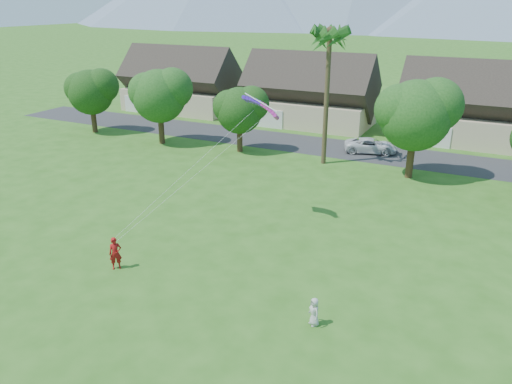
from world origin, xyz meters
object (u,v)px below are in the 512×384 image
Objects in this scene: kite_flyer at (115,253)px; parafoil_kite at (262,105)px; parked_car at (371,146)px; watcher at (314,312)px.

parafoil_kite is (4.54, 9.92, 7.19)m from kite_flyer.
parafoil_kite is (-2.73, -19.83, 7.43)m from parked_car.
parafoil_kite reaches higher than watcher.
kite_flyer is 13.06m from parafoil_kite.
parked_car is (7.26, 29.75, -0.24)m from kite_flyer.
watcher is 0.55× the size of parafoil_kite.
parked_car is 2.01× the size of parafoil_kite.
watcher is at bearing -54.19° from parafoil_kite.
kite_flyer is at bearing 150.24° from parked_car.
kite_flyer is 0.37× the size of parked_car.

